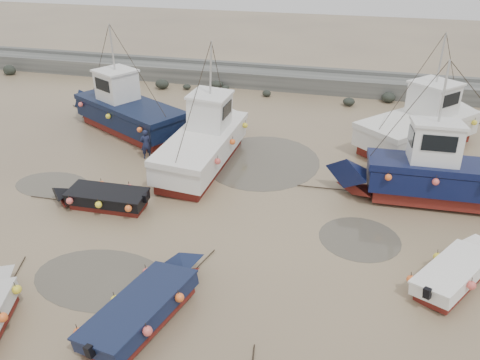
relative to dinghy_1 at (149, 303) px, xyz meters
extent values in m
plane|color=#9B8762|center=(-0.21, 3.40, -0.54)|extent=(120.00, 120.00, 0.00)
cube|color=slate|center=(-0.21, 25.40, 0.06)|extent=(60.00, 2.20, 1.20)
cube|color=slate|center=(-0.21, 26.61, 0.78)|extent=(60.00, 0.60, 0.25)
ellipsoid|color=black|center=(4.89, 22.42, -0.25)|extent=(0.84, 0.86, 0.51)
ellipsoid|color=black|center=(7.59, 23.96, -0.20)|extent=(0.98, 1.07, 0.72)
ellipsoid|color=black|center=(-5.28, 23.86, -0.19)|extent=(0.99, 0.80, 0.58)
ellipsoid|color=black|center=(11.98, 23.16, -0.35)|extent=(0.54, 0.46, 0.30)
ellipsoid|color=black|center=(-23.72, 23.06, -0.31)|extent=(0.65, 0.64, 0.43)
ellipsoid|color=black|center=(9.48, 23.37, -0.33)|extent=(0.61, 0.47, 0.46)
ellipsoid|color=black|center=(-4.52, 23.67, -0.33)|extent=(0.61, 0.53, 0.32)
ellipsoid|color=black|center=(10.78, 24.00, -0.31)|extent=(0.67, 0.55, 0.43)
ellipsoid|color=black|center=(-9.38, 22.74, -0.16)|extent=(1.09, 0.88, 0.72)
ellipsoid|color=black|center=(-7.46, 23.05, -0.31)|extent=(0.65, 0.60, 0.37)
ellipsoid|color=black|center=(9.25, 22.79, -0.23)|extent=(0.88, 0.64, 0.62)
ellipsoid|color=black|center=(-1.13, 22.99, -0.32)|extent=(0.64, 0.62, 0.48)
ellipsoid|color=black|center=(-23.63, 23.19, -0.16)|extent=(1.10, 0.87, 0.86)
ellipsoid|color=black|center=(7.63, 23.82, -0.35)|extent=(0.55, 0.45, 0.29)
cylinder|color=#514B3F|center=(-2.45, 1.20, -0.54)|extent=(4.96, 4.96, 0.01)
cylinder|color=#514B3F|center=(6.28, 6.06, -0.54)|extent=(3.23, 3.23, 0.01)
cylinder|color=#514B3F|center=(-8.33, 6.85, -0.54)|extent=(3.66, 3.66, 0.01)
cylinder|color=#514B3F|center=(0.98, 12.04, -0.54)|extent=(6.09, 6.09, 0.01)
pyramid|color=beige|center=(-5.17, -0.28, 0.43)|extent=(1.58, 1.14, 0.90)
cylinder|color=black|center=(-5.48, 0.60, -0.51)|extent=(0.70, 1.90, 0.04)
sphere|color=orange|center=(-3.74, -1.87, 0.09)|extent=(0.30, 0.30, 0.30)
sphere|color=orange|center=(-4.14, -0.71, 0.09)|extent=(0.30, 0.30, 0.30)
cube|color=maroon|center=(-0.08, -0.36, -0.39)|extent=(2.32, 3.92, 0.30)
cube|color=#121B38|center=(-0.08, -0.36, -0.02)|extent=(2.64, 4.25, 0.45)
pyramid|color=#121B38|center=(0.47, 1.89, 0.43)|extent=(1.86, 1.11, 0.90)
cube|color=brown|center=(-0.08, -0.36, 0.15)|extent=(2.15, 3.55, 0.10)
cube|color=#121B38|center=(-0.08, -0.36, 0.24)|extent=(2.72, 4.35, 0.07)
cube|color=black|center=(-0.58, -2.36, 0.16)|extent=(0.26, 0.23, 0.35)
cylinder|color=black|center=(0.70, 2.81, -0.51)|extent=(0.52, 1.95, 0.04)
sphere|color=orange|center=(-1.42, -1.65, 0.09)|extent=(0.30, 0.30, 0.30)
sphere|color=orange|center=(0.69, -1.36, 0.09)|extent=(0.30, 0.30, 0.30)
sphere|color=orange|center=(-1.05, -0.12, 0.09)|extent=(0.30, 0.30, 0.30)
sphere|color=orange|center=(1.07, 0.16, 0.09)|extent=(0.30, 0.30, 0.30)
sphere|color=orange|center=(-0.67, 1.40, 0.09)|extent=(0.30, 0.30, 0.30)
cube|color=maroon|center=(9.48, 3.97, -0.39)|extent=(2.70, 3.34, 0.30)
cube|color=white|center=(9.48, 3.97, -0.02)|extent=(3.00, 3.65, 0.45)
cube|color=brown|center=(9.48, 3.97, 0.15)|extent=(2.48, 3.04, 0.10)
cube|color=white|center=(9.48, 3.97, 0.24)|extent=(3.09, 3.74, 0.07)
cube|color=black|center=(8.51, 2.45, 0.16)|extent=(0.28, 0.27, 0.35)
sphere|color=orange|center=(8.07, 3.24, 0.09)|extent=(0.30, 0.30, 0.30)
sphere|color=orange|center=(9.91, 3.16, 0.09)|extent=(0.30, 0.30, 0.30)
sphere|color=orange|center=(9.06, 4.79, 0.09)|extent=(0.30, 0.30, 0.30)
cube|color=maroon|center=(-4.57, 5.66, -0.39)|extent=(3.23, 1.25, 0.30)
cube|color=black|center=(-4.57, 5.66, -0.02)|extent=(3.47, 1.46, 0.45)
pyramid|color=black|center=(-6.63, 5.59, 0.43)|extent=(0.76, 1.37, 0.90)
cube|color=brown|center=(-4.57, 5.66, 0.15)|extent=(2.91, 1.18, 0.10)
cube|color=black|center=(-4.57, 5.66, 0.24)|extent=(3.55, 1.52, 0.07)
cube|color=black|center=(-2.78, 5.72, 0.16)|extent=(0.19, 0.23, 0.35)
cylinder|color=black|center=(-7.51, 5.56, -0.51)|extent=(2.00, 0.11, 0.04)
sphere|color=orange|center=(-3.19, 4.91, 0.09)|extent=(0.30, 0.30, 0.30)
sphere|color=orange|center=(-3.92, 6.47, 0.09)|extent=(0.30, 0.30, 0.30)
sphere|color=orange|center=(-4.55, 4.86, 0.09)|extent=(0.30, 0.30, 0.30)
sphere|color=orange|center=(-5.28, 6.43, 0.09)|extent=(0.30, 0.30, 0.30)
sphere|color=orange|center=(-5.91, 4.82, 0.09)|extent=(0.30, 0.30, 0.30)
cube|color=maroon|center=(-7.63, 14.00, -0.27)|extent=(7.35, 5.39, 0.55)
cube|color=black|center=(-7.63, 14.00, 0.48)|extent=(8.00, 5.99, 0.95)
pyramid|color=black|center=(-11.48, 16.07, 1.18)|extent=(2.53, 3.05, 1.40)
cube|color=brown|center=(-7.63, 14.00, 1.00)|extent=(7.80, 5.81, 0.08)
cube|color=black|center=(-7.63, 14.00, 1.14)|extent=(8.18, 6.12, 0.30)
cube|color=white|center=(-8.55, 14.49, 2.11)|extent=(2.66, 2.61, 1.70)
cube|color=white|center=(-8.55, 14.49, 3.02)|extent=(2.87, 2.82, 0.12)
cube|color=black|center=(-9.45, 14.98, 2.36)|extent=(0.80, 1.44, 0.68)
cylinder|color=#B7B7B2|center=(-8.55, 14.49, 4.38)|extent=(0.10, 0.10, 2.60)
cylinder|color=black|center=(-12.51, 16.62, -0.51)|extent=(2.67, 1.46, 0.05)
sphere|color=#E55B54|center=(-5.65, 11.27, 0.84)|extent=(0.30, 0.30, 0.30)
sphere|color=#E55B54|center=(-5.60, 14.58, 0.84)|extent=(0.30, 0.30, 0.30)
sphere|color=#E55B54|center=(-8.33, 12.71, 0.84)|extent=(0.30, 0.30, 0.30)
sphere|color=#E55B54|center=(-8.28, 16.01, 0.84)|extent=(0.30, 0.30, 0.30)
sphere|color=#E55B54|center=(-11.00, 14.14, 0.84)|extent=(0.30, 0.30, 0.30)
cube|color=maroon|center=(-1.91, 10.57, -0.27)|extent=(2.34, 7.05, 0.55)
cube|color=white|center=(-1.91, 10.57, 0.48)|extent=(2.73, 7.57, 0.95)
pyramid|color=white|center=(-1.81, 14.88, 1.18)|extent=(2.60, 1.48, 1.40)
cube|color=brown|center=(-1.91, 10.57, 1.00)|extent=(2.63, 7.40, 0.08)
cube|color=white|center=(-1.91, 10.57, 1.14)|extent=(2.79, 7.74, 0.30)
cube|color=white|center=(-1.88, 11.60, 2.11)|extent=(1.84, 2.04, 1.70)
cube|color=white|center=(-1.88, 11.60, 3.02)|extent=(1.99, 2.20, 0.12)
cube|color=black|center=(-1.86, 12.62, 2.36)|extent=(1.53, 0.08, 0.68)
cylinder|color=#B7B7B2|center=(-1.88, 11.60, 4.38)|extent=(0.10, 0.10, 2.60)
cylinder|color=black|center=(-1.79, 16.04, -0.51)|extent=(0.11, 3.00, 0.05)
sphere|color=#E55B54|center=(-3.38, 7.62, 0.84)|extent=(0.30, 0.30, 0.30)
sphere|color=#E55B54|center=(-0.54, 8.75, 0.84)|extent=(0.30, 0.30, 0.30)
sphere|color=#E55B54|center=(-3.32, 10.01, 0.84)|extent=(0.30, 0.30, 0.30)
sphere|color=#E55B54|center=(-0.49, 11.14, 0.84)|extent=(0.30, 0.30, 0.30)
sphere|color=#E55B54|center=(-3.27, 12.40, 0.84)|extent=(0.30, 0.30, 0.30)
sphere|color=#E55B54|center=(-0.43, 13.53, 0.84)|extent=(0.30, 0.30, 0.30)
cube|color=maroon|center=(10.01, 10.03, -0.27)|extent=(6.82, 2.53, 0.55)
cube|color=#0B1237|center=(10.01, 10.03, 0.48)|extent=(7.33, 2.95, 0.95)
pyramid|color=#0B1237|center=(5.86, 9.84, 1.18)|extent=(1.55, 2.68, 1.40)
cube|color=brown|center=(10.01, 10.03, 1.00)|extent=(7.16, 2.84, 0.08)
cube|color=#0B1237|center=(10.01, 10.03, 1.14)|extent=(7.49, 3.01, 0.30)
cube|color=white|center=(9.03, 9.99, 2.11)|extent=(2.08, 1.92, 1.70)
cube|color=white|center=(9.03, 9.99, 3.02)|extent=(2.25, 2.07, 0.12)
cube|color=black|center=(8.01, 9.94, 2.36)|extent=(0.12, 1.56, 0.68)
cylinder|color=#B7B7B2|center=(9.03, 9.99, 4.38)|extent=(0.10, 0.10, 2.60)
cylinder|color=black|center=(4.71, 9.78, -0.51)|extent=(3.00, 0.19, 0.05)
sphere|color=#E55B54|center=(9.94, 11.46, 0.84)|extent=(0.30, 0.30, 0.30)
sphere|color=#E55B54|center=(9.12, 8.56, 0.84)|extent=(0.30, 0.30, 0.30)
sphere|color=#E55B54|center=(8.03, 11.37, 0.84)|extent=(0.30, 0.30, 0.30)
sphere|color=#E55B54|center=(7.21, 8.47, 0.84)|extent=(0.30, 0.30, 0.30)
cube|color=maroon|center=(8.90, 15.92, -0.27)|extent=(6.23, 6.65, 0.55)
cube|color=silver|center=(8.90, 15.92, 0.48)|extent=(6.88, 7.31, 0.95)
pyramid|color=silver|center=(11.58, 19.03, 1.18)|extent=(3.19, 3.02, 1.40)
cube|color=brown|center=(8.90, 15.92, 1.00)|extent=(6.69, 7.11, 0.08)
cube|color=silver|center=(8.90, 15.92, 1.14)|extent=(7.03, 7.47, 0.30)
cube|color=white|center=(9.53, 16.66, 2.11)|extent=(2.88, 2.88, 1.70)
cube|color=white|center=(9.53, 16.66, 3.02)|extent=(3.12, 3.11, 0.12)
cube|color=black|center=(10.20, 17.43, 2.36)|extent=(1.37, 1.19, 0.68)
cylinder|color=#B7B7B2|center=(9.53, 16.66, 4.38)|extent=(0.10, 0.10, 2.60)
cylinder|color=black|center=(12.32, 19.88, -0.51)|extent=(2.00, 2.30, 0.05)
sphere|color=#E55B54|center=(5.84, 14.84, 0.84)|extent=(0.30, 0.30, 0.30)
sphere|color=#E55B54|center=(9.02, 13.59, 0.84)|extent=(0.30, 0.30, 0.30)
sphere|color=#E55B54|center=(7.32, 16.55, 0.84)|extent=(0.30, 0.30, 0.30)
sphere|color=#E55B54|center=(10.49, 15.30, 0.84)|extent=(0.30, 0.30, 0.30)
sphere|color=#E55B54|center=(8.79, 18.26, 0.84)|extent=(0.30, 0.30, 0.30)
sphere|color=#E55B54|center=(11.96, 17.01, 0.84)|extent=(0.30, 0.30, 0.30)
imported|color=#181D39|center=(-5.15, 10.82, -0.54)|extent=(0.70, 0.68, 1.62)
camera|label=1|loc=(5.62, -10.03, 10.29)|focal=35.00mm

